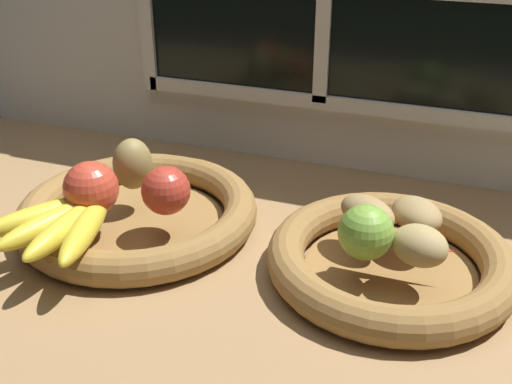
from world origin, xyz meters
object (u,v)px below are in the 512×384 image
(potato_small, at_px, (420,246))
(potato_oblong, at_px, (367,213))
(pear_brown, at_px, (133,164))
(chili_pepper, at_px, (404,244))
(fruit_bowl_right, at_px, (390,260))
(banana_bunch_front, at_px, (64,222))
(apple_red_front, at_px, (91,189))
(lime_near, at_px, (366,232))
(potato_back, at_px, (417,214))
(apple_red_right, at_px, (166,190))
(fruit_bowl_left, at_px, (138,212))

(potato_small, height_order, potato_oblong, potato_small)
(pear_brown, height_order, chili_pepper, pear_brown)
(fruit_bowl_right, distance_m, banana_bunch_front, 0.42)
(apple_red_front, relative_size, potato_oblong, 0.91)
(lime_near, height_order, chili_pepper, lime_near)
(fruit_bowl_right, relative_size, potato_back, 4.15)
(pear_brown, xyz_separation_m, banana_bunch_front, (-0.02, -0.15, -0.02))
(apple_red_right, xyz_separation_m, pear_brown, (-0.08, 0.05, 0.01))
(potato_back, bearing_deg, apple_red_front, -165.23)
(banana_bunch_front, height_order, potato_back, potato_back)
(fruit_bowl_left, height_order, banana_bunch_front, banana_bunch_front)
(apple_red_front, bearing_deg, banana_bunch_front, -94.78)
(apple_red_right, height_order, chili_pepper, apple_red_right)
(apple_red_right, distance_m, pear_brown, 0.09)
(potato_oblong, height_order, lime_near, lime_near)
(apple_red_front, height_order, potato_small, apple_red_front)
(fruit_bowl_left, relative_size, chili_pepper, 2.61)
(apple_red_front, distance_m, chili_pepper, 0.42)
(apple_red_front, relative_size, potato_small, 1.10)
(fruit_bowl_left, distance_m, potato_small, 0.41)
(fruit_bowl_right, bearing_deg, fruit_bowl_left, 180.00)
(apple_red_right, xyz_separation_m, lime_near, (0.28, -0.02, 0.00))
(apple_red_front, height_order, chili_pepper, apple_red_front)
(fruit_bowl_left, distance_m, apple_red_front, 0.09)
(potato_small, height_order, chili_pepper, potato_small)
(banana_bunch_front, bearing_deg, pear_brown, 82.71)
(banana_bunch_front, bearing_deg, fruit_bowl_right, 16.75)
(apple_red_right, height_order, lime_near, same)
(fruit_bowl_left, relative_size, lime_near, 5.16)
(fruit_bowl_right, xyz_separation_m, lime_near, (-0.03, -0.04, 0.06))
(fruit_bowl_right, height_order, banana_bunch_front, banana_bunch_front)
(fruit_bowl_left, height_order, chili_pepper, chili_pepper)
(pear_brown, bearing_deg, apple_red_right, -32.18)
(fruit_bowl_left, bearing_deg, fruit_bowl_right, 0.00)
(fruit_bowl_right, bearing_deg, chili_pepper, -41.37)
(fruit_bowl_right, relative_size, banana_bunch_front, 1.74)
(fruit_bowl_right, height_order, potato_back, potato_back)
(potato_oblong, relative_size, potato_back, 1.08)
(pear_brown, distance_m, potato_oblong, 0.34)
(fruit_bowl_right, height_order, apple_red_right, apple_red_right)
(banana_bunch_front, height_order, potato_oblong, potato_oblong)
(fruit_bowl_right, bearing_deg, potato_back, 65.56)
(potato_oblong, relative_size, lime_near, 1.22)
(fruit_bowl_right, xyz_separation_m, banana_bunch_front, (-0.40, -0.12, 0.04))
(fruit_bowl_left, height_order, pear_brown, pear_brown)
(apple_red_front, relative_size, pear_brown, 0.97)
(pear_brown, bearing_deg, potato_back, 3.37)
(potato_oblong, bearing_deg, apple_red_right, -167.94)
(banana_bunch_front, relative_size, potato_back, 2.39)
(chili_pepper, bearing_deg, apple_red_front, -177.29)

